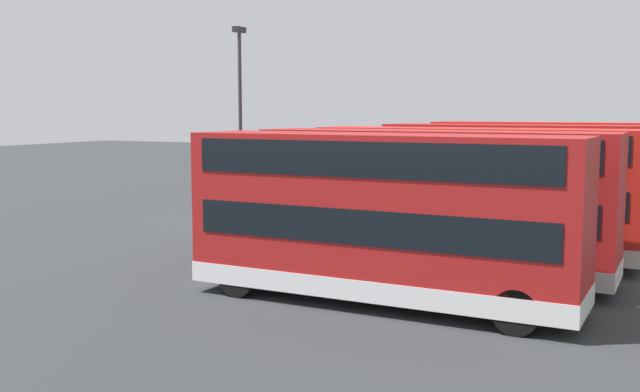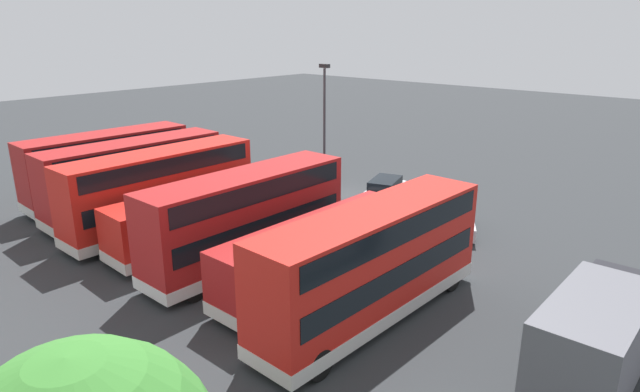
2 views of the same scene
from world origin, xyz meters
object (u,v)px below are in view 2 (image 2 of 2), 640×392
(bus_double_decker_sixth, at_px, (134,176))
(lamp_post_tall, at_px, (324,122))
(car_hatchback_silver, at_px, (457,220))
(bus_single_deck_fourth, at_px, (207,214))
(bus_double_decker_third, at_px, (247,216))
(bus_double_decker_fifth, at_px, (161,189))
(bus_single_deck_second, at_px, (319,251))
(bus_double_decker_near_end, at_px, (373,261))
(bus_double_decker_seventh, at_px, (108,165))
(car_small_green, at_px, (384,190))
(box_truck_blue, at_px, (600,333))

(bus_double_decker_sixth, relative_size, lamp_post_tall, 1.26)
(car_hatchback_silver, bearing_deg, bus_single_deck_fourth, 48.72)
(bus_double_decker_third, bearing_deg, lamp_post_tall, -67.01)
(bus_double_decker_fifth, bearing_deg, bus_single_deck_second, -176.12)
(bus_double_decker_near_end, relative_size, lamp_post_tall, 1.31)
(lamp_post_tall, bearing_deg, car_hatchback_silver, 178.94)
(bus_double_decker_third, bearing_deg, bus_double_decker_fifth, 1.37)
(bus_double_decker_seventh, bearing_deg, bus_double_decker_fifth, 174.54)
(bus_single_deck_second, height_order, car_small_green, bus_single_deck_second)
(bus_double_decker_fifth, distance_m, bus_double_decker_sixth, 3.54)
(bus_double_decker_seventh, distance_m, box_truck_blue, 29.49)
(bus_single_deck_second, bearing_deg, lamp_post_tall, -49.83)
(bus_double_decker_third, bearing_deg, box_truck_blue, -174.46)
(bus_double_decker_seventh, bearing_deg, bus_double_decker_near_end, 178.12)
(bus_double_decker_fifth, relative_size, bus_double_decker_seventh, 1.04)
(box_truck_blue, xyz_separation_m, car_hatchback_silver, (9.77, -9.13, -1.01))
(bus_single_deck_second, relative_size, lamp_post_tall, 1.23)
(bus_double_decker_third, xyz_separation_m, lamp_post_tall, (4.58, -10.79, 2.62))
(bus_double_decker_seventh, bearing_deg, bus_single_deck_second, -179.81)
(bus_single_deck_second, xyz_separation_m, bus_double_decker_third, (4.04, 0.58, 0.83))
(lamp_post_tall, bearing_deg, bus_single_deck_fourth, 95.38)
(bus_single_deck_fourth, relative_size, car_hatchback_silver, 2.43)
(box_truck_blue, distance_m, car_small_green, 19.62)
(bus_single_deck_second, bearing_deg, bus_double_decker_near_end, 167.36)
(bus_double_decker_third, distance_m, box_truck_blue, 15.31)
(car_hatchback_silver, bearing_deg, bus_double_decker_fifth, 40.80)
(bus_single_deck_second, bearing_deg, bus_single_deck_fourth, 2.06)
(bus_double_decker_sixth, relative_size, car_hatchback_silver, 2.47)
(bus_double_decker_near_end, distance_m, bus_double_decker_fifth, 14.51)
(bus_double_decker_fifth, height_order, car_hatchback_silver, bus_double_decker_fifth)
(bus_single_deck_second, relative_size, car_small_green, 2.20)
(bus_double_decker_third, bearing_deg, bus_double_decker_seventh, -2.10)
(bus_double_decker_seventh, bearing_deg, car_small_green, -137.82)
(bus_single_deck_fourth, bearing_deg, bus_double_decker_near_end, 177.43)
(bus_double_decker_third, xyz_separation_m, bus_double_decker_sixth, (10.55, -0.25, 0.00))
(bus_single_deck_second, relative_size, box_truck_blue, 1.42)
(bus_double_decker_near_end, distance_m, box_truck_blue, 7.95)
(car_hatchback_silver, height_order, lamp_post_tall, lamp_post_tall)
(box_truck_blue, bearing_deg, car_small_green, -34.64)
(bus_single_deck_fourth, bearing_deg, bus_double_decker_seventh, -1.15)
(bus_double_decker_sixth, xyz_separation_m, box_truck_blue, (-25.77, -1.22, -0.74))
(bus_single_deck_fourth, xyz_separation_m, car_hatchback_silver, (-9.04, -10.29, -0.92))
(bus_single_deck_second, height_order, bus_double_decker_fifth, bus_double_decker_fifth)
(box_truck_blue, bearing_deg, bus_single_deck_second, 4.57)
(bus_double_decker_third, height_order, lamp_post_tall, lamp_post_tall)
(car_hatchback_silver, bearing_deg, bus_double_decker_seventh, 27.11)
(bus_double_decker_fifth, distance_m, bus_double_decker_seventh, 7.25)
(bus_double_decker_fifth, xyz_separation_m, car_small_green, (-6.13, -12.78, -1.75))
(bus_single_deck_second, xyz_separation_m, car_small_green, (4.94, -12.03, -0.92))
(bus_single_deck_second, distance_m, bus_double_decker_sixth, 14.62)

